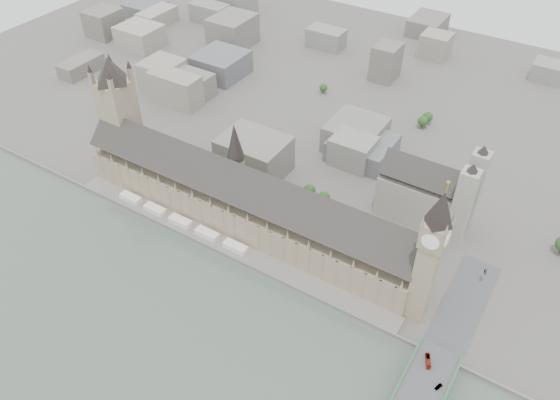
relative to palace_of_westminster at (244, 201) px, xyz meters
The scene contains 14 objects.
ground 30.06m from the palace_of_westminster, 90.00° to the right, with size 900.00×900.00×0.00m, color #595651.
embankment_wall 40.67m from the palace_of_westminster, 90.00° to the right, with size 600.00×1.50×3.00m, color slate.
river_terrace 34.80m from the palace_of_westminster, 90.00° to the right, with size 270.00×15.00×2.00m, color slate.
terrace_tents 51.60m from the palace_of_westminster, 146.28° to the right, with size 118.00×7.00×4.00m.
palace_of_westminster is the anchor object (origin of this frame).
elizabeth_tower 142.94m from the palace_of_westminster, ahead, with size 17.00×17.00×107.50m.
victoria_tower 126.41m from the palace_of_westminster, behind, with size 30.00×30.00×100.00m.
central_tower 37.14m from the palace_of_westminster, 147.79° to the left, with size 13.00×13.00×48.00m.
westminster_abbey 134.09m from the palace_of_westminster, 34.17° to the left, with size 68.00×36.00×64.00m.
city_skyline_inland 225.33m from the palace_of_westminster, 90.00° to the left, with size 720.00×360.00×38.00m, color gray, non-canonical shape.
park_trees 44.22m from the palace_of_westminster, 103.94° to the left, with size 110.00×30.00×15.00m, color #1E4B1A, non-canonical shape.
red_bus_north 165.82m from the palace_of_westminster, 16.84° to the right, with size 2.32×9.91×2.76m, color #A02712.
car_silver 179.48m from the palace_of_westminster, 19.49° to the right, with size 1.69×4.84×1.59m, color gray.
car_approach 170.74m from the palace_of_westminster, 12.29° to the left, with size 1.81×4.44×1.29m, color gray.
Camera 1 is at (179.84, -218.85, 278.86)m, focal length 35.00 mm.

